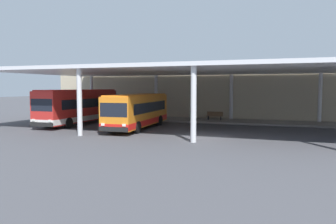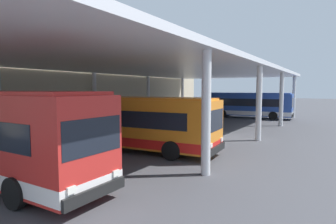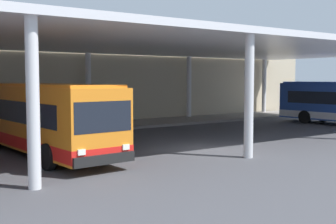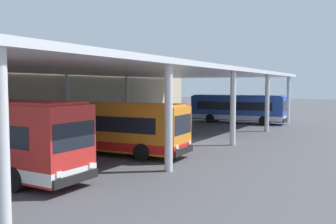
# 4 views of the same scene
# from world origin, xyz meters

# --- Properties ---
(ground_plane) EXTENTS (200.00, 200.00, 0.00)m
(ground_plane) POSITION_xyz_m (0.00, 0.00, 0.00)
(ground_plane) COLOR #47474C
(platform_kerb) EXTENTS (42.00, 4.50, 0.18)m
(platform_kerb) POSITION_xyz_m (0.00, 11.75, 0.09)
(platform_kerb) COLOR gray
(platform_kerb) RESTS_ON ground
(station_building_facade) EXTENTS (48.00, 1.60, 6.80)m
(station_building_facade) POSITION_xyz_m (0.00, 15.00, 3.40)
(station_building_facade) COLOR #C1B293
(station_building_facade) RESTS_ON ground
(canopy_shelter) EXTENTS (40.00, 17.00, 5.55)m
(canopy_shelter) POSITION_xyz_m (0.00, 5.50, 5.29)
(canopy_shelter) COLOR silver
(canopy_shelter) RESTS_ON ground
(bus_second_bay) EXTENTS (3.22, 10.67, 3.17)m
(bus_second_bay) POSITION_xyz_m (-6.93, 3.27, 1.66)
(bus_second_bay) COLOR orange
(bus_second_bay) RESTS_ON ground
(bench_waiting) EXTENTS (1.80, 0.45, 0.92)m
(bench_waiting) POSITION_xyz_m (-1.53, 11.82, 0.66)
(bench_waiting) COLOR brown
(bench_waiting) RESTS_ON platform_kerb
(trash_bin) EXTENTS (0.52, 0.52, 0.98)m
(trash_bin) POSITION_xyz_m (-4.03, 11.41, 0.68)
(trash_bin) COLOR #236638
(trash_bin) RESTS_ON platform_kerb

